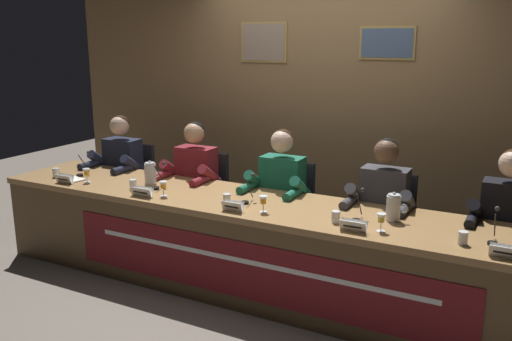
% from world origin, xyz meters
% --- Properties ---
extents(ground_plane, '(12.00, 12.00, 0.00)m').
position_xyz_m(ground_plane, '(0.00, 0.00, 0.00)').
color(ground_plane, '#70665B').
extents(wall_back_panelled, '(5.92, 0.14, 2.60)m').
position_xyz_m(wall_back_panelled, '(-0.00, 1.39, 1.30)').
color(wall_back_panelled, '#937047').
rests_on(wall_back_panelled, ground_plane).
extents(conference_table, '(4.72, 0.84, 0.74)m').
position_xyz_m(conference_table, '(0.00, -0.12, 0.52)').
color(conference_table, olive).
rests_on(conference_table, ground_plane).
extents(chair_far_left, '(0.44, 0.44, 0.92)m').
position_xyz_m(chair_far_left, '(-1.77, 0.60, 0.45)').
color(chair_far_left, black).
rests_on(chair_far_left, ground_plane).
extents(panelist_far_left, '(0.51, 0.48, 1.24)m').
position_xyz_m(panelist_far_left, '(-1.77, 0.40, 0.73)').
color(panelist_far_left, black).
rests_on(panelist_far_left, ground_plane).
extents(nameplate_far_left, '(0.18, 0.06, 0.08)m').
position_xyz_m(nameplate_far_left, '(-1.74, -0.31, 0.78)').
color(nameplate_far_left, white).
rests_on(nameplate_far_left, conference_table).
extents(juice_glass_far_left, '(0.06, 0.06, 0.12)m').
position_xyz_m(juice_glass_far_left, '(-1.60, -0.19, 0.83)').
color(juice_glass_far_left, white).
rests_on(juice_glass_far_left, conference_table).
extents(water_cup_far_left, '(0.06, 0.06, 0.08)m').
position_xyz_m(water_cup_far_left, '(-1.98, -0.19, 0.78)').
color(water_cup_far_left, silver).
rests_on(water_cup_far_left, conference_table).
extents(microphone_far_left, '(0.06, 0.17, 0.22)m').
position_xyz_m(microphone_far_left, '(-1.81, -0.01, 0.82)').
color(microphone_far_left, black).
rests_on(microphone_far_left, conference_table).
extents(chair_left, '(0.44, 0.44, 0.92)m').
position_xyz_m(chair_left, '(-0.88, 0.60, 0.45)').
color(chair_left, black).
rests_on(chair_left, ground_plane).
extents(panelist_left, '(0.51, 0.48, 1.24)m').
position_xyz_m(panelist_left, '(-0.88, 0.40, 0.73)').
color(panelist_left, black).
rests_on(panelist_left, ground_plane).
extents(nameplate_left, '(0.20, 0.06, 0.08)m').
position_xyz_m(nameplate_left, '(-0.88, -0.31, 0.78)').
color(nameplate_left, white).
rests_on(nameplate_left, conference_table).
extents(juice_glass_left, '(0.06, 0.06, 0.12)m').
position_xyz_m(juice_glass_left, '(-0.73, -0.22, 0.83)').
color(juice_glass_left, white).
rests_on(juice_glass_left, conference_table).
extents(water_cup_left, '(0.06, 0.06, 0.08)m').
position_xyz_m(water_cup_left, '(-1.08, -0.18, 0.78)').
color(water_cup_left, silver).
rests_on(water_cup_left, conference_table).
extents(microphone_left, '(0.06, 0.17, 0.22)m').
position_xyz_m(microphone_left, '(-0.91, -0.05, 0.82)').
color(microphone_left, black).
rests_on(microphone_left, conference_table).
extents(chair_center, '(0.44, 0.44, 0.92)m').
position_xyz_m(chair_center, '(0.00, 0.60, 0.45)').
color(chair_center, black).
rests_on(chair_center, ground_plane).
extents(panelist_center, '(0.51, 0.48, 1.24)m').
position_xyz_m(panelist_center, '(0.00, 0.40, 0.73)').
color(panelist_center, black).
rests_on(panelist_center, ground_plane).
extents(nameplate_center, '(0.17, 0.06, 0.08)m').
position_xyz_m(nameplate_center, '(-0.04, -0.30, 0.78)').
color(nameplate_center, white).
rests_on(nameplate_center, conference_table).
extents(juice_glass_center, '(0.06, 0.06, 0.12)m').
position_xyz_m(juice_glass_center, '(0.17, -0.21, 0.83)').
color(juice_glass_center, white).
rests_on(juice_glass_center, conference_table).
extents(water_cup_center, '(0.06, 0.06, 0.08)m').
position_xyz_m(water_cup_center, '(-0.16, -0.17, 0.78)').
color(water_cup_center, silver).
rests_on(water_cup_center, conference_table).
extents(microphone_center, '(0.06, 0.17, 0.22)m').
position_xyz_m(microphone_center, '(-0.05, -0.05, 0.82)').
color(microphone_center, black).
rests_on(microphone_center, conference_table).
extents(chair_right, '(0.44, 0.44, 0.92)m').
position_xyz_m(chair_right, '(0.88, 0.60, 0.45)').
color(chair_right, black).
rests_on(chair_right, ground_plane).
extents(panelist_right, '(0.51, 0.48, 1.24)m').
position_xyz_m(panelist_right, '(0.88, 0.40, 0.73)').
color(panelist_right, black).
rests_on(panelist_right, ground_plane).
extents(nameplate_right, '(0.18, 0.06, 0.08)m').
position_xyz_m(nameplate_right, '(0.89, -0.30, 0.78)').
color(nameplate_right, white).
rests_on(nameplate_right, conference_table).
extents(juice_glass_right, '(0.06, 0.06, 0.12)m').
position_xyz_m(juice_glass_right, '(1.05, -0.21, 0.83)').
color(juice_glass_right, white).
rests_on(juice_glass_right, conference_table).
extents(water_cup_right, '(0.06, 0.06, 0.08)m').
position_xyz_m(water_cup_right, '(0.72, -0.19, 0.78)').
color(water_cup_right, silver).
rests_on(water_cup_right, conference_table).
extents(microphone_right, '(0.06, 0.17, 0.22)m').
position_xyz_m(microphone_right, '(0.84, -0.06, 0.82)').
color(microphone_right, black).
rests_on(microphone_right, conference_table).
extents(chair_far_right, '(0.44, 0.44, 0.92)m').
position_xyz_m(chair_far_right, '(1.77, 0.60, 0.45)').
color(chair_far_right, black).
rests_on(chair_far_right, ground_plane).
extents(panelist_far_right, '(0.51, 0.48, 1.24)m').
position_xyz_m(panelist_far_right, '(1.77, 0.40, 0.73)').
color(panelist_far_right, black).
rests_on(panelist_far_right, ground_plane).
extents(nameplate_far_right, '(0.17, 0.06, 0.08)m').
position_xyz_m(nameplate_far_right, '(1.81, -0.32, 0.78)').
color(nameplate_far_right, white).
rests_on(nameplate_far_right, conference_table).
extents(water_cup_far_right, '(0.06, 0.06, 0.08)m').
position_xyz_m(water_cup_far_right, '(1.56, -0.21, 0.78)').
color(water_cup_far_right, silver).
rests_on(water_cup_far_right, conference_table).
extents(microphone_far_right, '(0.06, 0.17, 0.22)m').
position_xyz_m(microphone_far_right, '(1.73, -0.09, 0.82)').
color(microphone_far_right, black).
rests_on(microphone_far_right, conference_table).
extents(water_pitcher_left_side, '(0.15, 0.10, 0.21)m').
position_xyz_m(water_pitcher_left_side, '(-1.06, 0.03, 0.84)').
color(water_pitcher_left_side, silver).
rests_on(water_pitcher_left_side, conference_table).
extents(water_pitcher_right_side, '(0.15, 0.10, 0.21)m').
position_xyz_m(water_pitcher_right_side, '(1.06, 0.04, 0.84)').
color(water_pitcher_right_side, silver).
rests_on(water_pitcher_right_side, conference_table).
extents(document_stack_far_left, '(0.24, 0.19, 0.01)m').
position_xyz_m(document_stack_far_left, '(-1.77, -0.19, 0.75)').
color(document_stack_far_left, white).
rests_on(document_stack_far_left, conference_table).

